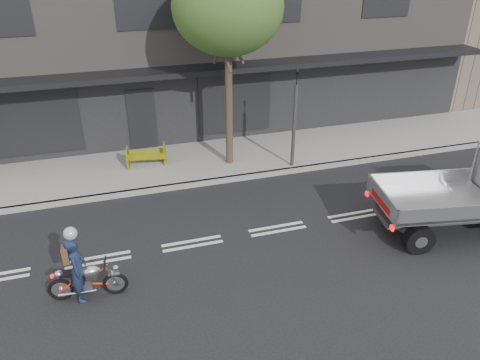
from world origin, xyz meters
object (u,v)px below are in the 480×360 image
object	(u,v)px
traffic_light_pole	(294,124)
construction_barrier	(147,158)
motorcycle	(87,280)
rider	(78,269)
street_tree	(228,8)

from	to	relation	value
traffic_light_pole	construction_barrier	xyz separation A→B (m)	(-4.79, 1.24, -1.13)
motorcycle	construction_barrier	distance (m)	6.23
motorcycle	construction_barrier	world-z (taller)	construction_barrier
motorcycle	traffic_light_pole	bearing A→B (deg)	40.95
construction_barrier	traffic_light_pole	bearing A→B (deg)	-14.46
rider	traffic_light_pole	bearing A→B (deg)	-49.63
street_tree	construction_barrier	distance (m)	5.52
motorcycle	street_tree	bearing A→B (deg)	55.44
street_tree	rider	bearing A→B (deg)	-132.07
rider	construction_barrier	distance (m)	6.28
traffic_light_pole	motorcycle	world-z (taller)	traffic_light_pole
street_tree	motorcycle	world-z (taller)	street_tree
street_tree	rider	world-z (taller)	street_tree
traffic_light_pole	rider	world-z (taller)	traffic_light_pole
rider	motorcycle	bearing A→B (deg)	-83.39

